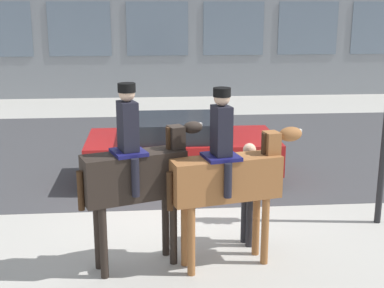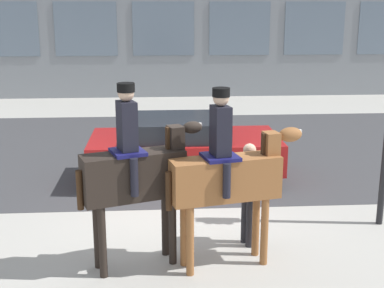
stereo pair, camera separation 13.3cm
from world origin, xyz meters
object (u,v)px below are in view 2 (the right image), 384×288
mounted_horse_lead (135,172)px  street_car_near_lane (184,147)px  pedestrian_bystander (248,187)px  mounted_horse_companion (228,174)px

mounted_horse_lead → street_car_near_lane: (0.87, 3.83, -0.70)m
pedestrian_bystander → street_car_near_lane: pedestrian_bystander is taller
street_car_near_lane → pedestrian_bystander: bearing=-75.9°
mounted_horse_lead → mounted_horse_companion: size_ratio=1.03×
mounted_horse_companion → street_car_near_lane: mounted_horse_companion is taller
mounted_horse_lead → street_car_near_lane: bearing=57.9°
mounted_horse_lead → pedestrian_bystander: 1.84m
street_car_near_lane → mounted_horse_lead: bearing=-102.8°
mounted_horse_lead → street_car_near_lane: size_ratio=0.67×
mounted_horse_lead → mounted_horse_companion: bearing=-22.1°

